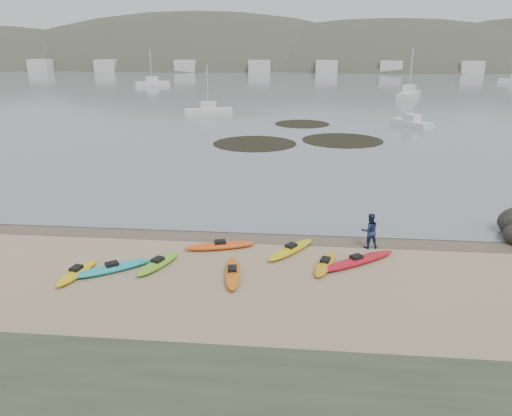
# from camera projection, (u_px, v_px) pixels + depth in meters

# --- Properties ---
(ground) EXTENTS (600.00, 600.00, 0.00)m
(ground) POSITION_uv_depth(u_px,v_px,m) (256.00, 234.00, 27.31)
(ground) COLOR tan
(ground) RESTS_ON ground
(wet_sand) EXTENTS (60.00, 60.00, 0.00)m
(wet_sand) POSITION_uv_depth(u_px,v_px,m) (255.00, 236.00, 27.03)
(wet_sand) COLOR brown
(wet_sand) RESTS_ON ground
(water) EXTENTS (1200.00, 1200.00, 0.00)m
(water) POSITION_uv_depth(u_px,v_px,m) (303.00, 58.00, 310.31)
(water) COLOR slate
(water) RESTS_ON ground
(kayaks) EXTENTS (15.32, 6.70, 0.34)m
(kayaks) POSITION_uv_depth(u_px,v_px,m) (230.00, 261.00, 23.51)
(kayaks) COLOR #EB4F14
(kayaks) RESTS_ON ground
(person_east) EXTENTS (1.02, 0.87, 1.84)m
(person_east) POSITION_uv_depth(u_px,v_px,m) (370.00, 231.00, 25.22)
(person_east) COLOR navy
(person_east) RESTS_ON ground
(kelp_mats) EXTENTS (17.68, 21.05, 0.04)m
(kelp_mats) POSITION_uv_depth(u_px,v_px,m) (300.00, 137.00, 54.74)
(kelp_mats) COLOR black
(kelp_mats) RESTS_ON water
(moored_boats) EXTENTS (96.46, 76.68, 1.23)m
(moored_boats) POSITION_uv_depth(u_px,v_px,m) (358.00, 90.00, 100.46)
(moored_boats) COLOR silver
(moored_boats) RESTS_ON ground
(far_hills) EXTENTS (550.00, 135.00, 80.00)m
(far_hills) POSITION_uv_depth(u_px,v_px,m) (393.00, 105.00, 211.68)
(far_hills) COLOR #384235
(far_hills) RESTS_ON ground
(far_town) EXTENTS (199.00, 5.00, 4.00)m
(far_town) POSITION_uv_depth(u_px,v_px,m) (318.00, 67.00, 162.90)
(far_town) COLOR beige
(far_town) RESTS_ON ground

